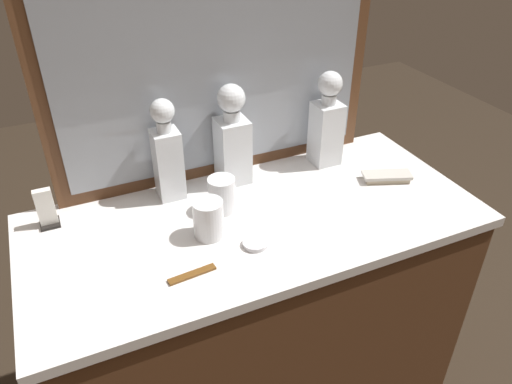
{
  "coord_description": "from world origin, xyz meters",
  "views": [
    {
      "loc": [
        -0.45,
        -0.99,
        1.69
      ],
      "look_at": [
        0.0,
        0.0,
        0.98
      ],
      "focal_mm": 34.63,
      "sensor_mm": 36.0,
      "label": 1
    }
  ],
  "objects_px": {
    "crystal_decanter_front": "(232,144)",
    "porcelain_dish": "(255,243)",
    "crystal_tumbler_front": "(222,196)",
    "crystal_tumbler_far_right": "(209,220)",
    "crystal_decanter_left": "(168,159)",
    "crystal_decanter_rear": "(326,127)",
    "tortoiseshell_comb": "(192,274)",
    "napkin_holder": "(46,211)",
    "silver_brush_rear": "(387,177)"
  },
  "relations": [
    {
      "from": "crystal_tumbler_front",
      "to": "crystal_tumbler_far_right",
      "type": "xyz_separation_m",
      "value": [
        -0.07,
        -0.09,
        0.0
      ]
    },
    {
      "from": "crystal_tumbler_front",
      "to": "silver_brush_rear",
      "type": "relative_size",
      "value": 0.65
    },
    {
      "from": "napkin_holder",
      "to": "crystal_decanter_rear",
      "type": "bearing_deg",
      "value": -0.42
    },
    {
      "from": "crystal_tumbler_far_right",
      "to": "silver_brush_rear",
      "type": "distance_m",
      "value": 0.58
    },
    {
      "from": "crystal_decanter_left",
      "to": "crystal_tumbler_front",
      "type": "relative_size",
      "value": 2.97
    },
    {
      "from": "crystal_decanter_left",
      "to": "crystal_tumbler_far_right",
      "type": "height_order",
      "value": "crystal_decanter_left"
    },
    {
      "from": "crystal_decanter_front",
      "to": "silver_brush_rear",
      "type": "height_order",
      "value": "crystal_decanter_front"
    },
    {
      "from": "crystal_tumbler_front",
      "to": "napkin_holder",
      "type": "relative_size",
      "value": 0.91
    },
    {
      "from": "tortoiseshell_comb",
      "to": "crystal_decanter_left",
      "type": "bearing_deg",
      "value": 81.6
    },
    {
      "from": "silver_brush_rear",
      "to": "crystal_decanter_front",
      "type": "bearing_deg",
      "value": 155.16
    },
    {
      "from": "crystal_tumbler_front",
      "to": "silver_brush_rear",
      "type": "height_order",
      "value": "crystal_tumbler_front"
    },
    {
      "from": "silver_brush_rear",
      "to": "tortoiseshell_comb",
      "type": "height_order",
      "value": "silver_brush_rear"
    },
    {
      "from": "crystal_decanter_left",
      "to": "silver_brush_rear",
      "type": "height_order",
      "value": "crystal_decanter_left"
    },
    {
      "from": "crystal_tumbler_far_right",
      "to": "crystal_decanter_rear",
      "type": "bearing_deg",
      "value": 24.16
    },
    {
      "from": "crystal_decanter_rear",
      "to": "napkin_holder",
      "type": "xyz_separation_m",
      "value": [
        -0.84,
        0.01,
        -0.08
      ]
    },
    {
      "from": "crystal_decanter_rear",
      "to": "crystal_tumbler_far_right",
      "type": "relative_size",
      "value": 2.93
    },
    {
      "from": "napkin_holder",
      "to": "crystal_tumbler_far_right",
      "type": "bearing_deg",
      "value": -30.1
    },
    {
      "from": "crystal_decanter_front",
      "to": "crystal_tumbler_far_right",
      "type": "bearing_deg",
      "value": -125.17
    },
    {
      "from": "crystal_decanter_left",
      "to": "crystal_decanter_rear",
      "type": "xyz_separation_m",
      "value": [
        0.51,
        -0.01,
        0.0
      ]
    },
    {
      "from": "crystal_tumbler_front",
      "to": "crystal_tumbler_far_right",
      "type": "relative_size",
      "value": 0.98
    },
    {
      "from": "crystal_decanter_rear",
      "to": "napkin_holder",
      "type": "height_order",
      "value": "crystal_decanter_rear"
    },
    {
      "from": "crystal_decanter_left",
      "to": "crystal_tumbler_far_right",
      "type": "distance_m",
      "value": 0.24
    },
    {
      "from": "crystal_decanter_front",
      "to": "crystal_tumbler_front",
      "type": "xyz_separation_m",
      "value": [
        -0.09,
        -0.13,
        -0.08
      ]
    },
    {
      "from": "crystal_decanter_rear",
      "to": "tortoiseshell_comb",
      "type": "xyz_separation_m",
      "value": [
        -0.56,
        -0.34,
        -0.12
      ]
    },
    {
      "from": "tortoiseshell_comb",
      "to": "silver_brush_rear",
      "type": "bearing_deg",
      "value": 13.19
    },
    {
      "from": "silver_brush_rear",
      "to": "tortoiseshell_comb",
      "type": "xyz_separation_m",
      "value": [
        -0.67,
        -0.16,
        -0.01
      ]
    },
    {
      "from": "crystal_decanter_rear",
      "to": "crystal_tumbler_front",
      "type": "xyz_separation_m",
      "value": [
        -0.4,
        -0.12,
        -0.08
      ]
    },
    {
      "from": "crystal_tumbler_front",
      "to": "tortoiseshell_comb",
      "type": "relative_size",
      "value": 0.85
    },
    {
      "from": "silver_brush_rear",
      "to": "tortoiseshell_comb",
      "type": "distance_m",
      "value": 0.69
    },
    {
      "from": "crystal_decanter_left",
      "to": "tortoiseshell_comb",
      "type": "bearing_deg",
      "value": -98.4
    },
    {
      "from": "crystal_tumbler_far_right",
      "to": "tortoiseshell_comb",
      "type": "xyz_separation_m",
      "value": [
        -0.09,
        -0.13,
        -0.04
      ]
    },
    {
      "from": "crystal_tumbler_front",
      "to": "porcelain_dish",
      "type": "xyz_separation_m",
      "value": [
        0.02,
        -0.18,
        -0.04
      ]
    },
    {
      "from": "crystal_decanter_rear",
      "to": "napkin_holder",
      "type": "distance_m",
      "value": 0.84
    },
    {
      "from": "porcelain_dish",
      "to": "tortoiseshell_comb",
      "type": "relative_size",
      "value": 0.55
    },
    {
      "from": "crystal_decanter_rear",
      "to": "tortoiseshell_comb",
      "type": "bearing_deg",
      "value": -148.82
    },
    {
      "from": "crystal_tumbler_front",
      "to": "crystal_decanter_front",
      "type": "bearing_deg",
      "value": 56.85
    },
    {
      "from": "crystal_tumbler_far_right",
      "to": "napkin_holder",
      "type": "relative_size",
      "value": 0.94
    },
    {
      "from": "crystal_tumbler_front",
      "to": "crystal_decanter_left",
      "type": "bearing_deg",
      "value": 129.97
    },
    {
      "from": "crystal_decanter_front",
      "to": "porcelain_dish",
      "type": "height_order",
      "value": "crystal_decanter_front"
    },
    {
      "from": "crystal_decanter_front",
      "to": "crystal_decanter_left",
      "type": "height_order",
      "value": "crystal_decanter_front"
    },
    {
      "from": "porcelain_dish",
      "to": "napkin_holder",
      "type": "distance_m",
      "value": 0.56
    },
    {
      "from": "silver_brush_rear",
      "to": "napkin_holder",
      "type": "xyz_separation_m",
      "value": [
        -0.95,
        0.19,
        0.03
      ]
    },
    {
      "from": "crystal_decanter_rear",
      "to": "tortoiseshell_comb",
      "type": "relative_size",
      "value": 2.55
    },
    {
      "from": "crystal_decanter_front",
      "to": "porcelain_dish",
      "type": "xyz_separation_m",
      "value": [
        -0.07,
        -0.31,
        -0.12
      ]
    },
    {
      "from": "porcelain_dish",
      "to": "napkin_holder",
      "type": "bearing_deg",
      "value": 146.77
    },
    {
      "from": "tortoiseshell_comb",
      "to": "napkin_holder",
      "type": "xyz_separation_m",
      "value": [
        -0.28,
        0.34,
        0.04
      ]
    },
    {
      "from": "crystal_decanter_rear",
      "to": "silver_brush_rear",
      "type": "height_order",
      "value": "crystal_decanter_rear"
    },
    {
      "from": "crystal_tumbler_front",
      "to": "porcelain_dish",
      "type": "distance_m",
      "value": 0.18
    },
    {
      "from": "crystal_decanter_front",
      "to": "napkin_holder",
      "type": "height_order",
      "value": "crystal_decanter_front"
    },
    {
      "from": "crystal_decanter_front",
      "to": "napkin_holder",
      "type": "distance_m",
      "value": 0.54
    }
  ]
}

